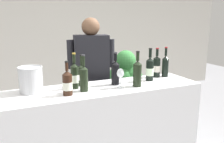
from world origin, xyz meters
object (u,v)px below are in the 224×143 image
object	(u,v)px
wine_bottle_3	(150,69)
wine_bottle_6	(82,74)
wine_bottle_0	(67,83)
wine_glass	(120,74)
wine_bottle_5	(165,65)
person_server	(92,88)
wine_bottle_4	(75,76)
ice_bucket	(31,79)
wine_bottle_7	(84,78)
wine_bottle_8	(137,73)
potted_shrub	(126,81)
wine_bottle_2	(115,72)
wine_bottle_1	(157,66)

from	to	relation	value
wine_bottle_3	wine_bottle_6	bearing A→B (deg)	172.12
wine_bottle_0	wine_glass	world-z (taller)	wine_bottle_0
wine_bottle_5	wine_bottle_6	bearing A→B (deg)	179.02
wine_bottle_5	person_server	world-z (taller)	person_server
wine_bottle_4	ice_bucket	bearing A→B (deg)	173.33
wine_bottle_7	wine_bottle_8	xyz separation A→B (m)	(0.53, -0.06, 0.01)
wine_bottle_3	potted_shrub	world-z (taller)	wine_bottle_3
wine_bottle_0	wine_bottle_6	bearing A→B (deg)	50.44
wine_bottle_0	ice_bucket	distance (m)	0.36
wine_bottle_8	person_server	bearing A→B (deg)	112.04
wine_bottle_2	potted_shrub	world-z (taller)	wine_bottle_2
wine_bottle_0	wine_bottle_7	bearing A→B (deg)	18.08
wine_bottle_4	wine_bottle_5	bearing A→B (deg)	2.87
wine_bottle_6	wine_bottle_8	xyz separation A→B (m)	(0.49, -0.25, 0.02)
wine_bottle_1	wine_bottle_3	world-z (taller)	wine_bottle_3
wine_bottle_1	wine_bottle_2	xyz separation A→B (m)	(-0.57, -0.11, 0.01)
person_server	wine_bottle_1	bearing A→B (deg)	-30.17
wine_bottle_1	wine_bottle_2	distance (m)	0.58
person_server	wine_glass	bearing A→B (deg)	-82.08
potted_shrub	wine_bottle_4	bearing A→B (deg)	-141.23
wine_bottle_2	wine_bottle_6	bearing A→B (deg)	162.69
wine_bottle_8	wine_glass	distance (m)	0.17
wine_glass	wine_bottle_4	bearing A→B (deg)	159.79
wine_bottle_0	wine_glass	xyz separation A→B (m)	(0.52, 0.02, 0.03)
potted_shrub	wine_bottle_2	bearing A→B (deg)	-124.08
wine_glass	potted_shrub	size ratio (longest dim) A/B	0.16
ice_bucket	person_server	world-z (taller)	person_server
wine_bottle_0	person_server	bearing A→B (deg)	55.68
wine_bottle_0	wine_bottle_1	xyz separation A→B (m)	(1.09, 0.25, 0.02)
wine_bottle_1	wine_bottle_4	distance (m)	0.98
wine_bottle_2	wine_bottle_3	xyz separation A→B (m)	(0.41, -0.00, -0.00)
wine_bottle_3	wine_glass	xyz separation A→B (m)	(-0.41, -0.12, 0.01)
wine_bottle_7	ice_bucket	xyz separation A→B (m)	(-0.45, 0.16, -0.01)
wine_bottle_3	wine_glass	distance (m)	0.43
wine_glass	person_server	distance (m)	0.68
wine_bottle_5	potted_shrub	size ratio (longest dim) A/B	0.29
wine_glass	wine_bottle_2	bearing A→B (deg)	88.86
wine_bottle_7	wine_bottle_5	bearing A→B (deg)	9.49
wine_bottle_6	wine_bottle_7	bearing A→B (deg)	-100.75
wine_bottle_3	wine_bottle_4	size ratio (longest dim) A/B	1.03
wine_bottle_5	wine_glass	xyz separation A→B (m)	(-0.67, -0.20, 0.01)
wine_bottle_3	wine_glass	world-z (taller)	wine_bottle_3
wine_bottle_5	person_server	distance (m)	0.91
wine_bottle_7	wine_glass	size ratio (longest dim) A/B	1.79
wine_bottle_3	ice_bucket	world-z (taller)	wine_bottle_3
wine_bottle_1	wine_glass	size ratio (longest dim) A/B	1.76
wine_bottle_1	wine_bottle_6	size ratio (longest dim) A/B	1.07
wine_bottle_7	person_server	bearing A→B (deg)	65.17
wine_bottle_4	wine_bottle_5	xyz separation A→B (m)	(1.08, 0.05, 0.01)
wine_bottle_3	wine_bottle_8	size ratio (longest dim) A/B	1.00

